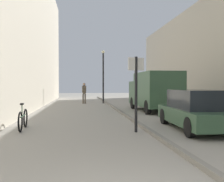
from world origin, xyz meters
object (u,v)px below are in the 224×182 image
pedestrian_main_foreground (84,92)px  delivery_van (154,91)px  parked_car (197,110)px  lamp_post (103,73)px  bicycle_leaning (23,119)px  street_sign_post (136,87)px

pedestrian_main_foreground → delivery_van: (4.26, -7.16, 0.23)m
delivery_van → parked_car: 6.80m
lamp_post → bicycle_leaning: (-4.11, -13.46, -2.34)m
parked_car → bicycle_leaning: size_ratio=2.41×
parked_car → street_sign_post: bearing=-171.4°
parked_car → street_sign_post: size_ratio=1.64×
pedestrian_main_foreground → lamp_post: (1.71, 0.25, 1.66)m
parked_car → street_sign_post: (-2.33, -0.25, 0.83)m
pedestrian_main_foreground → lamp_post: lamp_post is taller
delivery_van → bicycle_leaning: (-6.67, -6.06, -0.91)m
pedestrian_main_foreground → street_sign_post: bearing=89.5°
parked_car → bicycle_leaning: bearing=176.0°
pedestrian_main_foreground → street_sign_post: (1.58, -14.17, 0.49)m
delivery_van → bicycle_leaning: delivery_van is taller
parked_car → bicycle_leaning: 6.36m
parked_car → lamp_post: size_ratio=0.90×
bicycle_leaning → street_sign_post: bearing=-15.8°
lamp_post → bicycle_leaning: size_ratio=2.69×
pedestrian_main_foreground → bicycle_leaning: 13.45m
street_sign_post → bicycle_leaning: (-3.98, 0.96, -1.16)m
delivery_van → street_sign_post: bearing=-112.5°
bicycle_leaning → delivery_van: bearing=40.0°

